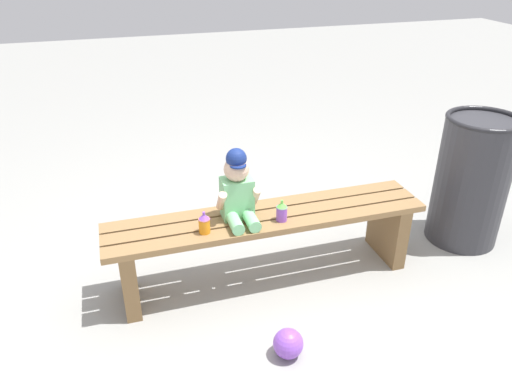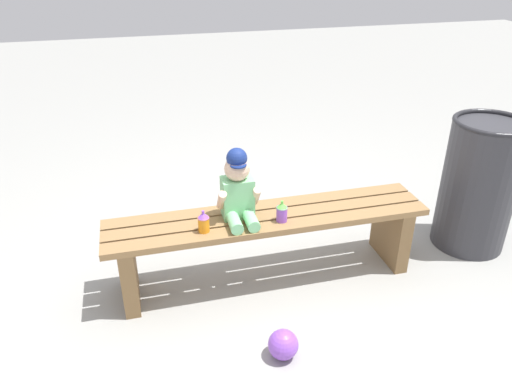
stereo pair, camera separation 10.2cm
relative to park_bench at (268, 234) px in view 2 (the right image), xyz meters
name	(u,v)px [view 2 (the right image)]	position (x,y,z in m)	size (l,w,h in m)	color
ground_plane	(267,276)	(0.00, 0.00, -0.30)	(16.00, 16.00, 0.00)	#999993
park_bench	(268,234)	(0.00, 0.00, 0.00)	(1.82, 0.35, 0.43)	olive
child_figure	(238,189)	(-0.17, 0.01, 0.30)	(0.23, 0.27, 0.40)	#7FCC8C
sippy_cup_left	(204,222)	(-0.37, -0.08, 0.19)	(0.06, 0.06, 0.12)	orange
sippy_cup_right	(282,212)	(0.05, -0.08, 0.19)	(0.06, 0.06, 0.12)	#8C4CCC
toy_ball	(283,344)	(-0.10, -0.62, -0.23)	(0.15, 0.15, 0.15)	#8C4CCC
trash_bin	(479,184)	(1.38, 0.03, 0.13)	(0.46, 0.46, 0.85)	#333338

